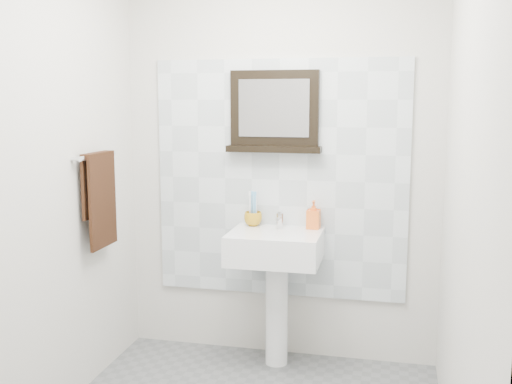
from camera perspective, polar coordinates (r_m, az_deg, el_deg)
back_wall at (r=3.79m, az=2.30°, el=2.71°), size 2.00×0.01×2.50m
front_wall at (r=1.70m, az=-11.70°, el=-4.92°), size 2.00×0.01×2.50m
left_wall at (r=3.13m, az=-20.00°, el=0.93°), size 0.01×2.20×2.50m
right_wall at (r=2.65m, az=19.39°, el=-0.38°), size 0.01×2.20×2.50m
splashback at (r=3.79m, az=2.25°, el=1.19°), size 1.60×0.02×1.50m
pedestal_sink at (r=3.67m, az=1.87°, el=-6.61°), size 0.55×0.44×0.96m
toothbrush_cup at (r=3.79m, az=-0.28°, el=-2.57°), size 0.11×0.11×0.09m
toothbrushes at (r=3.77m, az=-0.24°, el=-1.40°), size 0.05×0.04×0.21m
soap_dispenser at (r=3.71m, az=5.50°, el=-2.16°), size 0.08×0.09×0.18m
framed_mirror at (r=3.73m, az=1.77°, el=7.47°), size 0.59×0.11×0.50m
towel_bar at (r=3.53m, az=-14.90°, el=3.35°), size 0.07×0.40×0.03m
hand_towel at (r=3.55m, az=-14.67°, el=-0.03°), size 0.06×0.30×0.55m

